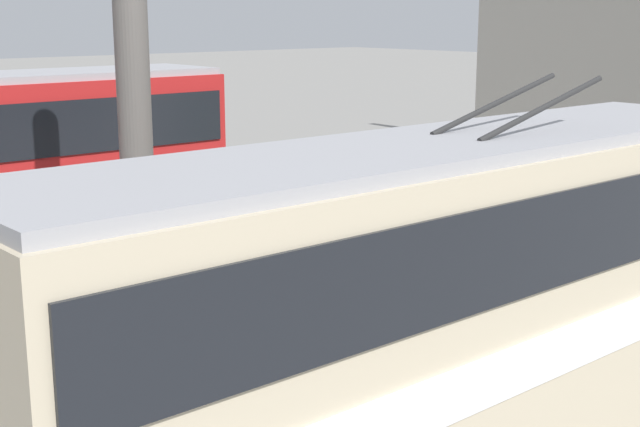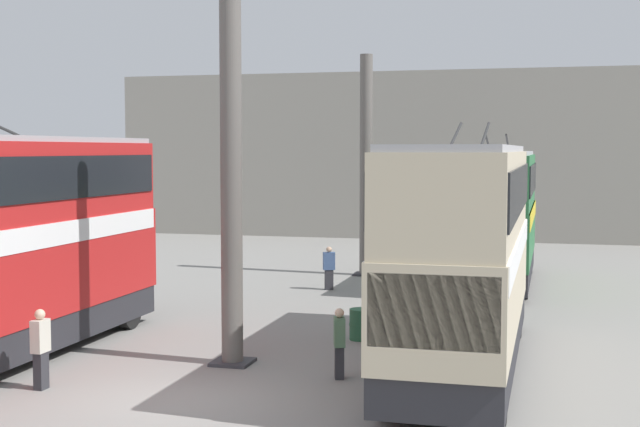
# 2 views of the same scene
# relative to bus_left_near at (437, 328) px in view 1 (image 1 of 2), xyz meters

# --- Properties ---
(support_column_near) EXTENTS (0.92, 0.92, 8.89)m
(support_column_near) POSITION_rel_bus_left_near_xyz_m (-0.87, 5.35, 1.38)
(support_column_near) COLOR #605B56
(support_column_near) RESTS_ON ground_plane
(bus_left_near) EXTENTS (10.93, 2.54, 5.79)m
(bus_left_near) POSITION_rel_bus_left_near_xyz_m (0.00, 0.00, 0.00)
(bus_left_near) COLOR black
(bus_left_near) RESTS_ON ground_plane
(person_aisle_midway) EXTENTS (0.38, 0.48, 1.58)m
(person_aisle_midway) POSITION_rel_bus_left_near_xyz_m (10.59, 5.86, -2.12)
(person_aisle_midway) COLOR #2D2D33
(person_aisle_midway) RESTS_ON ground_plane
(oil_drum) EXTENTS (0.65, 0.65, 0.83)m
(oil_drum) POSITION_rel_bus_left_near_xyz_m (2.54, 2.96, -2.53)
(oil_drum) COLOR #235638
(oil_drum) RESTS_ON ground_plane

